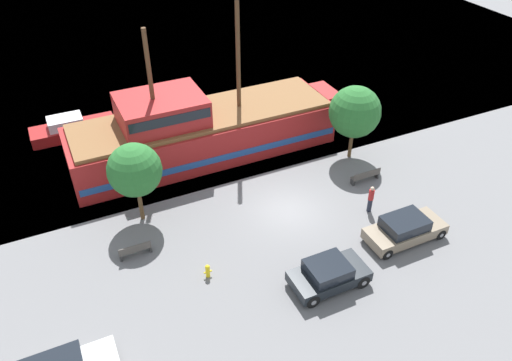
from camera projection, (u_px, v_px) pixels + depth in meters
ground_plane at (287, 210)px, 29.38m from camera, size 160.00×160.00×0.00m
water_surface at (119, 5)px, 61.52m from camera, size 80.00×80.00×0.00m
pirate_ship at (201, 130)px, 33.34m from camera, size 19.00×5.18×10.27m
moored_boat_dockside at (72, 128)px, 35.97m from camera, size 5.92×2.00×1.53m
parked_car_curb_front at (329, 274)px, 24.33m from camera, size 3.85×2.01×1.40m
parked_car_curb_rear at (405, 229)px, 26.98m from camera, size 4.46×1.93×1.46m
fire_hydrant at (208, 270)px, 24.93m from camera, size 0.42×0.25×0.76m
bench_promenade_east at (135, 250)px, 26.08m from camera, size 1.69×0.45×0.85m
bench_promenade_west at (366, 176)px, 31.44m from camera, size 1.96×0.45×0.85m
pedestrian_walking_near at (371, 199)px, 28.82m from camera, size 0.32×0.32×1.75m
tree_row_east at (135, 170)px, 26.80m from camera, size 2.98×2.98×4.89m
tree_row_mideast at (355, 112)px, 32.06m from camera, size 3.37×3.37×5.10m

